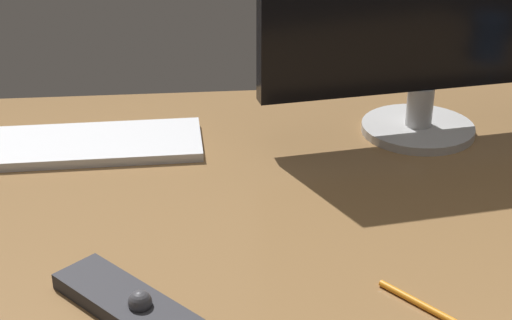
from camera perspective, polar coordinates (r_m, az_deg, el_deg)
desk at (r=106.40cm, az=2.10°, el=-3.59°), size 140.00×84.00×2.00cm
monitor at (r=122.50cm, az=12.29°, el=10.59°), size 51.82×17.74×37.07cm
keyboard at (r=124.13cm, az=-14.28°, el=0.98°), size 44.92×14.75×1.40cm
media_remote at (r=86.63cm, az=-9.22°, el=-10.05°), size 16.59×17.52×3.53cm
pen at (r=87.68cm, az=12.37°, el=-10.39°), size 8.82×11.02×0.74cm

